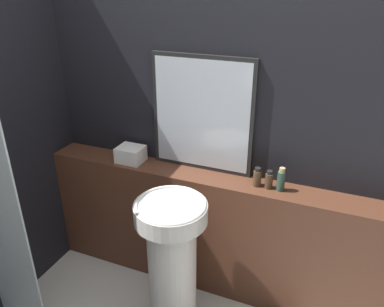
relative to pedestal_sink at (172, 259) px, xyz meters
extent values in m
cube|color=black|center=(0.07, 0.58, 0.73)|extent=(8.00, 0.06, 2.50)
cube|color=#512D1E|center=(0.07, 0.43, -0.07)|extent=(2.38, 0.23, 0.90)
cylinder|color=silver|center=(0.00, 0.00, -0.12)|extent=(0.30, 0.30, 0.81)
cylinder|color=silver|center=(0.00, 0.00, 0.34)|extent=(0.43, 0.43, 0.11)
torus|color=silver|center=(0.00, 0.00, 0.40)|extent=(0.42, 0.42, 0.02)
cube|color=black|center=(-0.02, 0.53, 0.76)|extent=(0.69, 0.03, 0.77)
cube|color=#B2BCC6|center=(-0.02, 0.52, 0.76)|extent=(0.64, 0.02, 0.72)
cube|color=white|center=(-0.52, 0.43, 0.43)|extent=(0.18, 0.16, 0.11)
cylinder|color=#4C3823|center=(0.39, 0.43, 0.43)|extent=(0.05, 0.05, 0.10)
cylinder|color=black|center=(0.39, 0.43, 0.49)|extent=(0.04, 0.04, 0.02)
cylinder|color=#4C3823|center=(0.47, 0.43, 0.42)|extent=(0.05, 0.05, 0.10)
cylinder|color=black|center=(0.47, 0.43, 0.48)|extent=(0.03, 0.03, 0.02)
cylinder|color=#2D4C3D|center=(0.54, 0.43, 0.44)|extent=(0.05, 0.05, 0.13)
cylinder|color=tan|center=(0.54, 0.43, 0.52)|extent=(0.03, 0.03, 0.03)
camera|label=1|loc=(0.80, -1.61, 1.56)|focal=35.00mm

